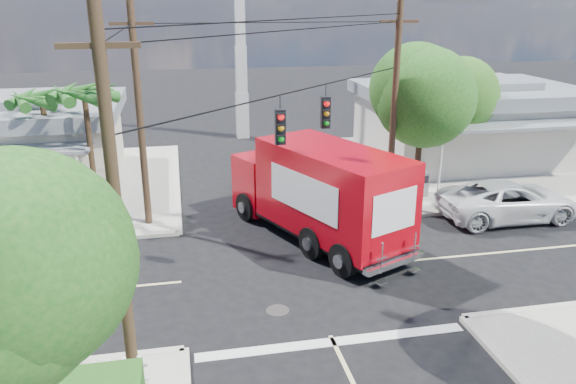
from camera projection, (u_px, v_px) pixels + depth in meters
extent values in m
plane|color=black|center=(299.00, 271.00, 19.28)|extent=(120.00, 120.00, 0.00)
cube|color=#A19C91|center=(448.00, 164.00, 31.50)|extent=(14.00, 14.00, 0.14)
cube|color=#BBB6A6|center=(328.00, 171.00, 30.19)|extent=(0.25, 14.00, 0.14)
cube|color=#BBB6A6|center=(521.00, 207.00, 25.01)|extent=(14.00, 0.25, 0.14)
cube|color=#A19C91|center=(31.00, 189.00, 27.41)|extent=(14.00, 14.00, 0.14)
cube|color=#BBB6A6|center=(177.00, 180.00, 28.71)|extent=(0.25, 14.00, 0.14)
cube|color=beige|center=(257.00, 183.00, 28.55)|extent=(0.12, 12.00, 0.01)
cube|color=beige|center=(558.00, 247.00, 21.14)|extent=(12.00, 0.12, 0.01)
cube|color=silver|center=(333.00, 342.00, 15.29)|extent=(7.50, 0.40, 0.01)
cube|color=beige|center=(467.00, 128.00, 32.12)|extent=(11.00, 8.00, 3.40)
cube|color=gray|center=(471.00, 92.00, 31.46)|extent=(11.80, 8.80, 0.70)
cube|color=gray|center=(472.00, 83.00, 31.29)|extent=(6.05, 4.40, 0.50)
cube|color=gray|center=(520.00, 126.00, 27.19)|extent=(9.90, 1.80, 0.15)
cylinder|color=silver|center=(440.00, 164.00, 26.10)|extent=(0.12, 0.12, 2.90)
cube|color=beige|center=(12.00, 149.00, 28.07)|extent=(10.00, 8.00, 3.20)
cube|color=gray|center=(6.00, 110.00, 27.43)|extent=(10.80, 8.80, 0.70)
cube|color=gray|center=(4.00, 100.00, 27.27)|extent=(5.50, 4.40, 0.50)
cylinder|color=silver|center=(80.00, 184.00, 23.61)|extent=(0.12, 0.12, 2.70)
cube|color=silver|center=(242.00, 115.00, 37.42)|extent=(0.80, 0.80, 3.00)
cube|color=silver|center=(241.00, 70.00, 36.44)|extent=(0.70, 0.70, 3.00)
cube|color=silver|center=(240.00, 21.00, 35.46)|extent=(0.60, 0.60, 3.00)
sphere|color=#165016|center=(16.00, 291.00, 9.44)|extent=(3.25, 3.25, 3.25)
cylinder|color=#422D1C|center=(419.00, 150.00, 26.21)|extent=(0.28, 0.28, 4.10)
sphere|color=#165016|center=(423.00, 95.00, 25.37)|extent=(4.10, 4.10, 4.10)
sphere|color=#165016|center=(413.00, 89.00, 25.40)|extent=(3.33, 3.33, 3.33)
sphere|color=#165016|center=(433.00, 98.00, 25.20)|extent=(3.58, 3.58, 3.58)
cylinder|color=#422D1C|center=(448.00, 141.00, 28.81)|extent=(0.28, 0.28, 3.58)
sphere|color=#29631A|center=(452.00, 98.00, 28.08)|extent=(3.58, 3.58, 3.58)
sphere|color=#29631A|center=(443.00, 93.00, 28.12)|extent=(2.91, 2.91, 2.91)
sphere|color=#29631A|center=(461.00, 101.00, 27.90)|extent=(3.14, 3.14, 3.14)
cylinder|color=#422D1C|center=(91.00, 152.00, 23.98)|extent=(0.24, 0.24, 5.00)
cone|color=#24601F|center=(106.00, 91.00, 23.29)|extent=(0.50, 2.06, 0.98)
cone|color=#24601F|center=(100.00, 89.00, 23.88)|extent=(1.92, 1.68, 0.98)
cone|color=#24601F|center=(82.00, 88.00, 23.90)|extent=(2.12, 0.95, 0.98)
cone|color=#24601F|center=(65.00, 91.00, 23.34)|extent=(1.34, 2.07, 0.98)
cone|color=#24601F|center=(61.00, 94.00, 22.61)|extent=(1.34, 2.07, 0.98)
cone|color=#24601F|center=(75.00, 95.00, 22.28)|extent=(2.12, 0.95, 0.98)
cone|color=#24601F|center=(96.00, 94.00, 22.58)|extent=(1.92, 1.68, 0.98)
cylinder|color=#422D1C|center=(49.00, 151.00, 25.06)|extent=(0.24, 0.24, 4.60)
cone|color=#24601F|center=(63.00, 96.00, 24.44)|extent=(0.50, 2.06, 0.98)
cone|color=#24601F|center=(58.00, 94.00, 25.03)|extent=(1.92, 1.68, 0.98)
cone|color=#24601F|center=(41.00, 94.00, 25.05)|extent=(2.12, 0.95, 0.98)
cone|color=#24601F|center=(24.00, 96.00, 24.49)|extent=(1.34, 2.07, 0.98)
cone|color=#24601F|center=(19.00, 99.00, 23.76)|extent=(1.34, 2.07, 0.98)
cone|color=#24601F|center=(32.00, 100.00, 23.43)|extent=(2.12, 0.95, 0.98)
cone|color=#24601F|center=(52.00, 99.00, 23.73)|extent=(1.92, 1.68, 0.98)
cylinder|color=#473321|center=(116.00, 213.00, 12.02)|extent=(0.28, 0.28, 9.00)
cube|color=#473321|center=(98.00, 46.00, 10.88)|extent=(1.60, 0.12, 0.12)
cylinder|color=#473321|center=(394.00, 108.00, 23.60)|extent=(0.28, 0.28, 9.00)
cube|color=#473321|center=(399.00, 21.00, 22.46)|extent=(1.60, 0.12, 0.12)
cylinder|color=#473321|center=(140.00, 118.00, 21.66)|extent=(0.28, 0.28, 9.00)
cube|color=#473321|center=(132.00, 24.00, 20.52)|extent=(1.60, 0.12, 0.12)
cylinder|color=black|center=(301.00, 90.00, 17.26)|extent=(10.43, 10.43, 0.04)
cube|color=black|center=(280.00, 127.00, 16.68)|extent=(0.30, 0.24, 1.05)
sphere|color=red|center=(281.00, 117.00, 16.44)|extent=(0.20, 0.20, 0.20)
cube|color=black|center=(325.00, 113.00, 18.79)|extent=(0.30, 0.24, 1.05)
sphere|color=red|center=(327.00, 103.00, 18.55)|extent=(0.20, 0.20, 0.20)
cube|color=silver|center=(9.00, 381.00, 12.35)|extent=(5.94, 0.05, 0.08)
cube|color=silver|center=(141.00, 375.00, 12.95)|extent=(0.09, 0.06, 1.00)
cube|color=red|center=(393.00, 186.00, 25.88)|extent=(0.50, 0.50, 1.10)
cube|color=#103D9A|center=(407.00, 185.00, 26.01)|extent=(0.50, 0.50, 1.10)
cube|color=slate|center=(422.00, 184.00, 26.14)|extent=(0.50, 0.50, 1.10)
cube|color=black|center=(315.00, 223.00, 21.83)|extent=(5.67, 8.68, 0.27)
cube|color=#AE0410|center=(269.00, 181.00, 24.08)|extent=(3.11, 2.72, 2.37)
cube|color=black|center=(259.00, 167.00, 24.52)|extent=(2.18, 1.16, 1.02)
cube|color=silver|center=(257.00, 192.00, 25.07)|extent=(2.32, 1.12, 0.38)
cube|color=#AE0410|center=(332.00, 190.00, 20.55)|extent=(5.00, 6.80, 3.12)
cube|color=white|center=(360.00, 180.00, 21.25)|extent=(1.59, 3.55, 1.40)
cube|color=white|center=(302.00, 193.00, 19.75)|extent=(1.59, 3.55, 1.40)
cube|color=white|center=(395.00, 211.00, 18.07)|extent=(1.78, 0.81, 1.40)
cube|color=silver|center=(394.00, 263.00, 18.54)|extent=(2.47, 1.30, 0.19)
cube|color=silver|center=(382.00, 258.00, 17.88)|extent=(0.47, 0.26, 1.08)
cube|color=silver|center=(414.00, 247.00, 18.71)|extent=(0.47, 0.26, 1.08)
cylinder|color=black|center=(246.00, 207.00, 23.56)|extent=(0.80, 1.22, 1.18)
cylinder|color=black|center=(294.00, 195.00, 24.91)|extent=(0.80, 1.22, 1.18)
cylinder|color=black|center=(343.00, 260.00, 18.74)|extent=(0.80, 1.22, 1.18)
cylinder|color=black|center=(396.00, 242.00, 20.09)|extent=(0.80, 1.22, 1.18)
imported|color=silver|center=(509.00, 200.00, 23.62)|extent=(5.90, 2.77, 1.63)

